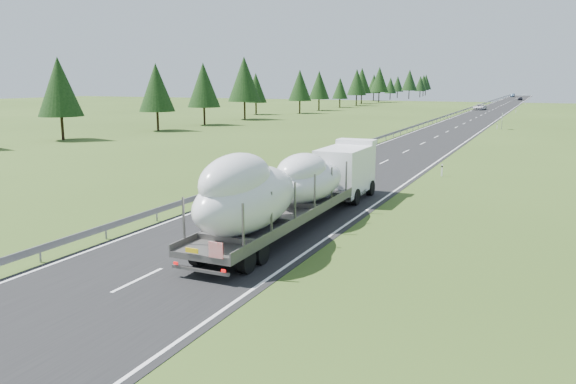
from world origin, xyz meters
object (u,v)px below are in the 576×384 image
at_px(boat_truck, 292,184).
at_px(distant_car_dark, 520,99).
at_px(distant_van, 480,107).
at_px(highway_sign, 502,118).
at_px(distant_car_blue, 512,95).

height_order(boat_truck, distant_car_dark, boat_truck).
height_order(boat_truck, distant_van, boat_truck).
relative_size(boat_truck, distant_car_dark, 5.11).
distance_m(boat_truck, distant_van, 132.15).
xyz_separation_m(highway_sign, distant_van, (-10.32, 61.76, -1.02)).
distance_m(highway_sign, boat_truck, 70.45).
bearing_deg(distant_car_dark, highway_sign, -85.42).
bearing_deg(distant_van, distant_car_dark, 90.86).
distance_m(boat_truck, distant_car_dark, 215.76).
distance_m(highway_sign, distant_car_dark, 145.55).
xyz_separation_m(boat_truck, distant_car_dark, (0.47, 215.76, -1.72)).
xyz_separation_m(distant_van, distant_car_dark, (5.84, 83.73, -0.11)).
bearing_deg(distant_van, highway_sign, -75.67).
relative_size(highway_sign, distant_car_blue, 0.54).
relative_size(highway_sign, boat_truck, 0.13).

